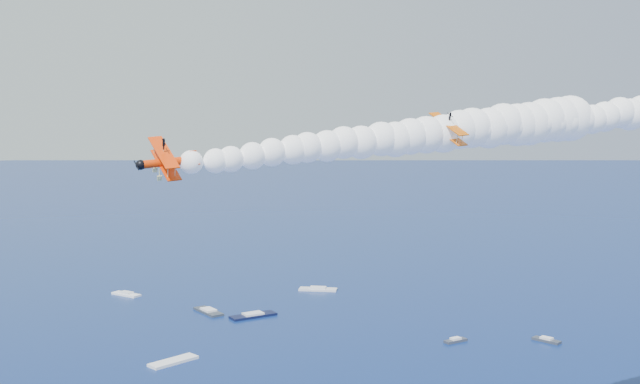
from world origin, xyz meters
name	(u,v)px	position (x,y,z in m)	size (l,w,h in m)	color
biplane_lead	(450,132)	(16.53, 24.66, 59.56)	(7.02, 7.87, 4.74)	#D65604
biplane_trail	(168,162)	(-22.97, 20.30, 56.40)	(7.41, 8.32, 5.01)	#EA3504
smoke_trail_lead	(625,114)	(49.16, 28.83, 62.09)	(66.35, 14.62, 12.09)	white
smoke_trail_trail	(404,137)	(9.62, 24.81, 58.93)	(66.27, 15.23, 12.09)	white
spectator_boats	(190,368)	(-8.59, 109.95, 0.35)	(227.59, 178.12, 0.70)	#323743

